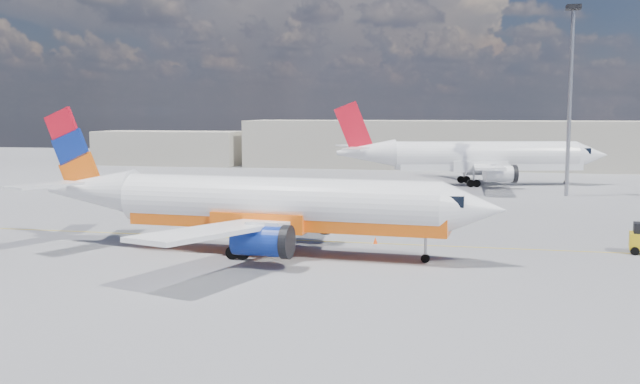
# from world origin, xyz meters

# --- Properties ---
(ground) EXTENTS (240.00, 240.00, 0.00)m
(ground) POSITION_xyz_m (0.00, 0.00, 0.00)
(ground) COLOR #5E5D62
(ground) RESTS_ON ground
(taxi_line) EXTENTS (70.00, 0.15, 0.01)m
(taxi_line) POSITION_xyz_m (0.00, 3.00, 0.01)
(taxi_line) COLOR gold
(taxi_line) RESTS_ON ground
(terminal_main) EXTENTS (70.00, 14.00, 8.00)m
(terminal_main) POSITION_xyz_m (5.00, 75.00, 4.00)
(terminal_main) COLOR beige
(terminal_main) RESTS_ON ground
(terminal_annex) EXTENTS (26.00, 10.00, 6.00)m
(terminal_annex) POSITION_xyz_m (-45.00, 72.00, 3.00)
(terminal_annex) COLOR beige
(terminal_annex) RESTS_ON ground
(main_jet) EXTENTS (32.99, 26.05, 10.00)m
(main_jet) POSITION_xyz_m (-4.90, -2.29, 3.33)
(main_jet) COLOR white
(main_jet) RESTS_ON ground
(second_jet) EXTENTS (36.14, 27.61, 10.92)m
(second_jet) POSITION_xyz_m (9.17, 46.78, 3.64)
(second_jet) COLOR white
(second_jet) RESTS_ON ground
(traffic_cone) EXTENTS (0.38, 0.38, 0.53)m
(traffic_cone) POSITION_xyz_m (2.02, 2.65, 0.26)
(traffic_cone) COLOR white
(traffic_cone) RESTS_ON ground
(floodlight_mast) EXTENTS (1.55, 1.55, 21.28)m
(floodlight_mast) POSITION_xyz_m (19.19, 36.69, 12.76)
(floodlight_mast) COLOR #929199
(floodlight_mast) RESTS_ON ground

